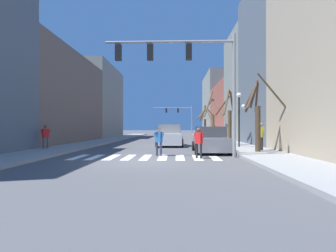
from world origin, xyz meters
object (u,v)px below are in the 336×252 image
Objects in this scene: pedestrian_on_left_sidewalk at (199,140)px; street_tree_left_far at (206,120)px; traffic_signal_near at (186,66)px; pedestrian_waiting_at_curb at (159,139)px; pedestrian_crossing_street at (46,135)px; car_driving_toward_lane at (171,132)px; street_tree_right_near at (212,119)px; traffic_signal_far at (180,113)px; pedestrian_near_right_corner at (262,134)px; street_tree_left_mid at (229,118)px; car_parked_right_near at (170,136)px; street_lamp_right_corner at (239,108)px; street_tree_right_far at (258,116)px; car_parked_left_near at (210,140)px.

street_tree_left_far is at bearing -55.42° from pedestrian_on_left_sidewalk.
traffic_signal_near reaches higher than pedestrian_waiting_at_curb.
pedestrian_crossing_street is 10.69m from pedestrian_on_left_sidewalk.
car_driving_toward_lane reaches higher than pedestrian_on_left_sidewalk.
pedestrian_waiting_at_curb is 0.26× the size of street_tree_right_near.
traffic_signal_near is 38.18m from traffic_signal_far.
pedestrian_near_right_corner is 27.08m from street_tree_left_far.
street_tree_right_near reaches higher than street_tree_left_far.
street_tree_left_mid reaches higher than pedestrian_waiting_at_curb.
car_parked_right_near is 12.15m from street_tree_right_near.
pedestrian_crossing_street is (-13.40, -2.04, -1.89)m from street_lamp_right_corner.
car_driving_toward_lane is 3.04× the size of pedestrian_crossing_street.
street_tree_left_far reaches higher than street_tree_left_mid.
pedestrian_crossing_street is at bearing -171.34° from street_lamp_right_corner.
car_parked_right_near is 2.89× the size of pedestrian_crossing_street.
pedestrian_near_right_corner is at bearing -79.20° from street_tree_left_mid.
street_tree_right_far is (3.68, 2.25, 1.33)m from pedestrian_on_left_sidewalk.
pedestrian_near_right_corner is (6.10, -25.01, 0.33)m from car_driving_toward_lane.
pedestrian_waiting_at_curb is at bearing -101.32° from street_tree_left_far.
traffic_signal_near is 9.06m from street_tree_left_mid.
pedestrian_crossing_street is 1.01× the size of pedestrian_on_left_sidewalk.
pedestrian_on_left_sidewalk is at bearing -97.00° from street_tree_left_far.
pedestrian_waiting_at_curb is 19.40m from street_tree_right_near.
traffic_signal_near is 6.59m from pedestrian_near_right_corner.
street_tree_right_near is 11.36m from street_tree_left_mid.
street_tree_right_far is at bearing -54.88° from pedestrian_crossing_street.
street_tree_left_mid is (3.68, -30.36, -2.01)m from traffic_signal_far.
street_tree_left_far reaches higher than pedestrian_waiting_at_curb.
street_tree_right_far is (5.37, -6.46, 1.41)m from car_parked_right_near.
traffic_signal_near is 1.14× the size of street_tree_right_near.
street_tree_left_mid is at bearing 16.95° from pedestrian_near_right_corner.
street_lamp_right_corner reaches higher than car_parked_left_near.
street_tree_right_near reaches higher than street_lamp_right_corner.
traffic_signal_far reaches higher than pedestrian_on_left_sidewalk.
traffic_signal_far is 4.99× the size of pedestrian_waiting_at_curb.
street_tree_right_far is (0.49, -6.05, -0.05)m from street_tree_left_mid.
car_driving_toward_lane is at bearing -44.51° from pedestrian_on_left_sidewalk.
car_parked_right_near is 9.55m from pedestrian_crossing_street.
traffic_signal_far is 9.60m from street_tree_left_far.
street_lamp_right_corner is 24.19m from street_tree_left_far.
car_driving_toward_lane is 10.12m from street_tree_right_near.
traffic_signal_far is (0.12, 38.17, -0.54)m from traffic_signal_near.
car_parked_right_near is (-5.15, 2.75, -2.13)m from street_lamp_right_corner.
street_tree_left_mid is (13.14, 4.37, 1.22)m from pedestrian_crossing_street.
car_driving_toward_lane is 25.51m from pedestrian_crossing_street.
pedestrian_crossing_street reaches higher than car_parked_left_near.
street_lamp_right_corner reaches higher than car_parked_right_near.
street_tree_left_mid reaches higher than pedestrian_on_left_sidewalk.
car_parked_left_near is at bearing 58.74° from traffic_signal_near.
street_tree_right_far reaches higher than street_tree_left_mid.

